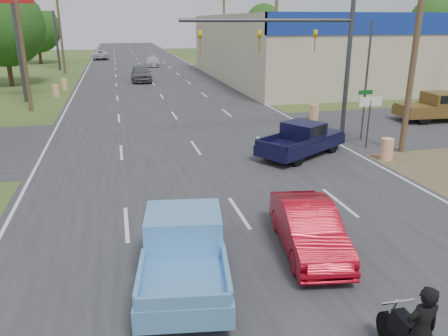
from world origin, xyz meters
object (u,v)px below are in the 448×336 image
object	(u,v)px
distant_car_grey	(141,74)
distant_car_silver	(152,61)
distant_car_white	(100,55)
rider	(420,336)
navy_pickup	(303,139)
brown_pickup	(438,107)
blue_pickup	(184,243)
red_convertible	(308,228)

from	to	relation	value
distant_car_grey	distant_car_silver	size ratio (longest dim) A/B	1.06
distant_car_white	rider	bearing A→B (deg)	93.38
navy_pickup	distant_car_grey	world-z (taller)	distant_car_grey
distant_car_silver	distant_car_white	world-z (taller)	distant_car_white
distant_car_grey	distant_car_white	distance (m)	30.54
navy_pickup	brown_pickup	xyz separation A→B (m)	(11.22, 4.93, 0.11)
distant_car_grey	blue_pickup	bearing A→B (deg)	-91.94
rider	navy_pickup	world-z (taller)	rider
rider	distant_car_grey	world-z (taller)	rider
red_convertible	distant_car_grey	bearing A→B (deg)	102.24
red_convertible	blue_pickup	size ratio (longest dim) A/B	0.76
rider	blue_pickup	xyz separation A→B (m)	(-3.41, 4.26, -0.02)
navy_pickup	rider	bearing A→B (deg)	-46.89
blue_pickup	navy_pickup	bearing A→B (deg)	60.54
distant_car_silver	red_convertible	bearing A→B (deg)	-87.77
rider	blue_pickup	world-z (taller)	rider
rider	red_convertible	bearing A→B (deg)	-89.10
rider	distant_car_silver	bearing A→B (deg)	-89.26
red_convertible	brown_pickup	world-z (taller)	brown_pickup
navy_pickup	distant_car_grey	size ratio (longest dim) A/B	1.01
red_convertible	distant_car_white	bearing A→B (deg)	104.78
blue_pickup	distant_car_grey	xyz separation A→B (m)	(1.23, 37.11, -0.01)
brown_pickup	distant_car_white	size ratio (longest dim) A/B	1.03
red_convertible	distant_car_white	world-z (taller)	distant_car_white
distant_car_white	distant_car_silver	bearing A→B (deg)	115.75
navy_pickup	distant_car_silver	size ratio (longest dim) A/B	1.07
brown_pickup	distant_car_grey	size ratio (longest dim) A/B	1.12
red_convertible	blue_pickup	distance (m)	3.44
distant_car_silver	distant_car_white	size ratio (longest dim) A/B	0.87
blue_pickup	navy_pickup	size ratio (longest dim) A/B	1.07
red_convertible	rider	size ratio (longest dim) A/B	2.33
red_convertible	distant_car_white	distance (m)	67.30
blue_pickup	navy_pickup	xyz separation A→B (m)	(6.90, 8.71, -0.06)
distant_car_grey	distant_car_silver	xyz separation A→B (m)	(2.54, 16.36, -0.16)
rider	distant_car_white	distance (m)	71.87
blue_pickup	distant_car_white	size ratio (longest dim) A/B	1.00
red_convertible	rider	world-z (taller)	rider
rider	navy_pickup	distance (m)	13.43
blue_pickup	distant_car_white	xyz separation A→B (m)	(-3.54, 67.27, -0.11)
brown_pickup	distant_car_grey	bearing A→B (deg)	39.42
red_convertible	distant_car_white	xyz separation A→B (m)	(-6.96, 66.93, 0.07)
red_convertible	navy_pickup	bearing A→B (deg)	76.29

